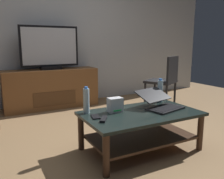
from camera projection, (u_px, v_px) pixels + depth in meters
name	position (u px, v px, depth m)	size (l,w,h in m)	color
ground_plane	(122.00, 144.00, 2.54)	(7.68, 7.68, 0.00)	olive
back_wall	(60.00, 24.00, 4.16)	(6.40, 0.12, 2.80)	silver
coffee_table	(141.00, 124.00, 2.36)	(1.16, 0.67, 0.39)	black
media_cabinet	(52.00, 89.00, 3.96)	(1.52, 0.43, 0.65)	brown
television	(50.00, 49.00, 3.81)	(0.93, 0.20, 0.70)	black
dining_chair	(165.00, 79.00, 3.93)	(0.59, 0.59, 0.86)	black
laptop	(160.00, 103.00, 2.48)	(0.46, 0.47, 0.18)	black
router_box	(115.00, 105.00, 2.34)	(0.14, 0.10, 0.14)	silver
water_bottle_near	(160.00, 91.00, 2.74)	(0.06, 0.06, 0.27)	#99C6E5
water_bottle_far	(86.00, 101.00, 2.29)	(0.06, 0.06, 0.26)	silver
cell_phone	(96.00, 117.00, 2.18)	(0.07, 0.14, 0.01)	black
tv_remote	(104.00, 119.00, 2.10)	(0.04, 0.16, 0.02)	black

